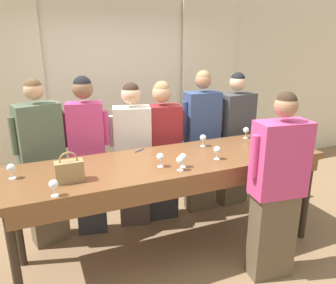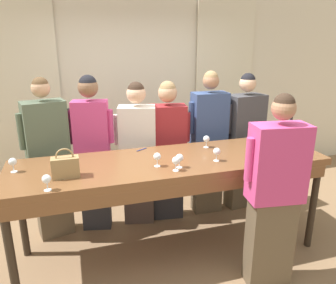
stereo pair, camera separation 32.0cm
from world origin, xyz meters
TOP-DOWN VIEW (x-y plane):
  - ground_plane at (0.00, 0.00)m, footprint 18.00×18.00m
  - wall_back at (0.00, 1.94)m, footprint 12.00×0.06m
  - curtain_panel_left at (-1.46, 1.88)m, footprint 0.94×0.03m
  - curtain_panel_right at (1.46, 1.88)m, footprint 0.94×0.03m
  - tasting_bar at (0.00, -0.02)m, footprint 3.04×0.86m
  - wine_bottle at (1.33, -0.01)m, footprint 0.08×0.08m
  - handbag at (-0.97, -0.15)m, footprint 0.22×0.11m
  - wine_glass_front_left at (0.41, -0.17)m, footprint 0.07×0.07m
  - wine_glass_front_mid at (-1.11, -0.37)m, footprint 0.07×0.07m
  - wine_glass_front_right at (-0.04, -0.29)m, footprint 0.07×0.07m
  - wine_glass_center_left at (-1.41, 0.10)m, footprint 0.07×0.07m
  - wine_glass_center_mid at (0.01, -0.23)m, footprint 0.07×0.07m
  - wine_glass_center_right at (1.09, 0.31)m, footprint 0.07×0.07m
  - wine_glass_back_left at (0.47, 0.24)m, footprint 0.07×0.07m
  - wine_glass_back_mid at (-0.17, -0.14)m, footprint 0.07×0.07m
  - pen at (-0.21, 0.36)m, footprint 0.12×0.08m
  - guest_olive_jacket at (-1.16, 0.69)m, footprint 0.54×0.36m
  - guest_pink_top at (-0.69, 0.69)m, footprint 0.49×0.28m
  - guest_cream_sweater at (-0.18, 0.69)m, footprint 0.53×0.34m
  - guest_striped_shirt at (0.18, 0.69)m, footprint 0.54×0.30m
  - guest_navy_coat at (0.70, 0.69)m, footprint 0.53×0.24m
  - guest_beige_cap at (1.19, 0.69)m, footprint 0.57×0.32m
  - host_pouring at (0.71, -0.70)m, footprint 0.57×0.30m

SIDE VIEW (x-z plane):
  - ground_plane at x=0.00m, z-range 0.00..0.00m
  - guest_cream_sweater at x=-0.18m, z-range 0.03..1.72m
  - guest_striped_shirt at x=0.18m, z-range 0.03..1.72m
  - host_pouring at x=0.71m, z-range 0.01..1.75m
  - guest_beige_cap at x=1.19m, z-range 0.01..1.76m
  - guest_olive_jacket at x=-1.16m, z-range 0.01..1.79m
  - guest_navy_coat at x=0.70m, z-range 0.02..1.81m
  - tasting_bar at x=0.00m, z-range 0.43..1.45m
  - guest_pink_top at x=-0.69m, z-range 0.05..1.84m
  - pen at x=-0.21m, z-range 1.03..1.03m
  - wine_glass_front_mid at x=-1.11m, z-range 1.05..1.18m
  - wine_glass_center_left at x=-1.41m, z-range 1.05..1.18m
  - wine_glass_center_right at x=1.09m, z-range 1.05..1.18m
  - wine_glass_front_left at x=0.41m, z-range 1.05..1.18m
  - wine_glass_front_right at x=-0.04m, z-range 1.05..1.18m
  - wine_glass_center_mid at x=0.01m, z-range 1.05..1.18m
  - wine_glass_back_left at x=0.47m, z-range 1.05..1.18m
  - wine_glass_back_mid at x=-0.17m, z-range 1.05..1.18m
  - handbag at x=-0.97m, z-range 0.99..1.25m
  - wine_bottle at x=1.33m, z-range 0.98..1.32m
  - curtain_panel_left at x=-1.46m, z-range 0.00..2.69m
  - curtain_panel_right at x=1.46m, z-range 0.00..2.69m
  - wall_back at x=0.00m, z-range 0.00..2.80m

